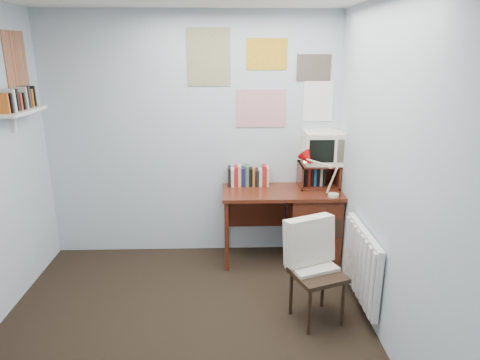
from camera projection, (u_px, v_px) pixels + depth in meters
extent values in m
plane|color=black|center=(181.00, 355.00, 3.09)|extent=(3.50, 3.50, 0.00)
cube|color=silver|center=(193.00, 138.00, 4.40)|extent=(3.00, 0.02, 2.50)
cube|color=silver|center=(404.00, 190.00, 2.78)|extent=(0.02, 3.50, 2.50)
cube|color=#532013|center=(282.00, 192.00, 4.32)|extent=(1.20, 0.55, 0.03)
cube|color=#532013|center=(312.00, 226.00, 4.44)|extent=(0.50, 0.50, 0.72)
cylinder|color=#532013|center=(227.00, 237.00, 4.18)|extent=(0.04, 0.04, 0.72)
cylinder|color=#532013|center=(227.00, 219.00, 4.63)|extent=(0.04, 0.04, 0.72)
cube|color=#532013|center=(255.00, 213.00, 4.65)|extent=(0.64, 0.02, 0.30)
cube|color=black|center=(318.00, 275.00, 3.39)|extent=(0.53, 0.52, 0.81)
cube|color=#BC0C0E|center=(335.00, 178.00, 4.08)|extent=(0.31, 0.28, 0.38)
cube|color=#532013|center=(318.00, 175.00, 4.40)|extent=(0.40, 0.30, 0.25)
cube|color=beige|center=(323.00, 146.00, 4.33)|extent=(0.38, 0.35, 0.35)
cube|color=#532013|center=(257.00, 175.00, 4.45)|extent=(0.60, 0.14, 0.22)
cube|color=white|center=(362.00, 264.00, 3.54)|extent=(0.09, 0.80, 0.60)
cube|color=white|center=(21.00, 111.00, 3.63)|extent=(0.20, 0.62, 0.24)
cube|color=white|center=(261.00, 78.00, 4.24)|extent=(1.20, 0.01, 0.90)
cube|color=white|center=(2.00, 65.00, 3.51)|extent=(0.01, 0.70, 0.60)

